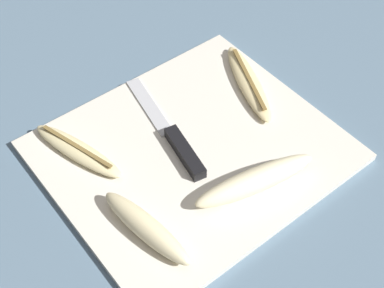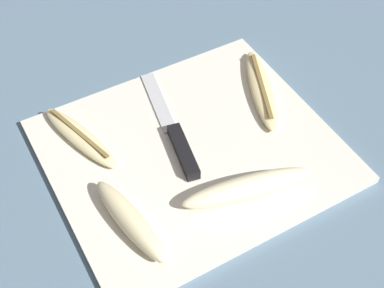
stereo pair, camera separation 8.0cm
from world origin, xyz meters
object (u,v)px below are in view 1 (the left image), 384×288
Objects in this scene: banana_soft_right at (78,151)px; banana_ripe_center at (249,82)px; banana_cream_curved at (146,227)px; banana_bright_far at (255,180)px; knife at (178,142)px.

banana_soft_right is 0.30m from banana_ripe_center.
banana_cream_curved is 0.83× the size of banana_bright_far.
banana_cream_curved is 0.18m from banana_soft_right.
banana_bright_far is at bearing -63.15° from knife.
banana_soft_right is 0.91× the size of banana_ripe_center.
banana_ripe_center is at bearing 20.56° from knife.
banana_cream_curved is 0.85× the size of banana_ripe_center.
knife is at bearing 106.12° from banana_bright_far.
banana_cream_curved is (-0.13, -0.10, 0.01)m from knife.
banana_soft_right is at bearing 90.39° from banana_cream_curved.
banana_cream_curved is 0.94× the size of banana_soft_right.
banana_cream_curved is at bearing -156.93° from banana_ripe_center.
banana_cream_curved reaches higher than banana_ripe_center.
banana_bright_far is (0.17, -0.21, 0.01)m from banana_soft_right.
banana_cream_curved is 0.17m from banana_bright_far.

